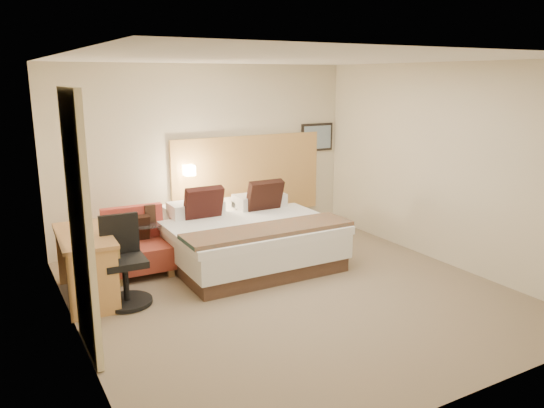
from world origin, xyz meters
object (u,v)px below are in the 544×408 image
bed (244,237)px  desk (87,247)px  side_table (146,242)px  desk_chair (124,269)px  lounge_chair (138,248)px

bed → desk: size_ratio=1.74×
bed → side_table: size_ratio=3.65×
desk → desk_chair: 0.52m
desk_chair → bed: bearing=18.3°
bed → lounge_chair: bed is taller
lounge_chair → desk_chair: size_ratio=0.85×
bed → side_table: bearing=159.5°
bed → side_table: 1.33m
lounge_chair → desk_chair: desk_chair is taller
side_table → bed: bearing=-20.5°
lounge_chair → desk: size_ratio=0.66×
side_table → desk: (-0.88, -0.72, 0.28)m
bed → desk_chair: size_ratio=2.23×
side_table → lounge_chair: bearing=-132.9°
lounge_chair → desk: (-0.72, -0.55, 0.28)m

